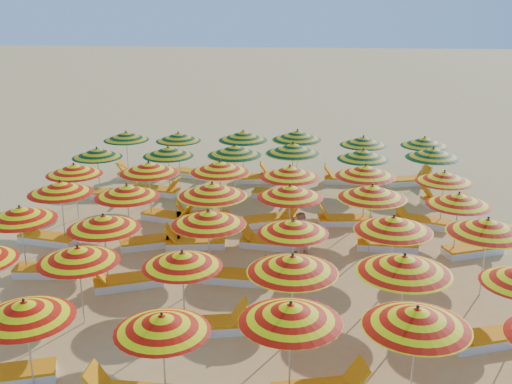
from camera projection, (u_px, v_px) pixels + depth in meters
ground at (255, 250)px, 18.36m from camera, size 120.00×120.00×0.00m
umbrella_1 at (24, 310)px, 11.57m from camera, size 1.96×1.96×1.91m
umbrella_2 at (162, 323)px, 11.25m from camera, size 2.07×2.07×1.83m
umbrella_3 at (291, 313)px, 11.32m from camera, size 1.94×1.94×1.99m
umbrella_4 at (417, 318)px, 11.08m from camera, size 2.41×2.41×2.04m
umbrella_7 at (78, 254)px, 13.94m from camera, size 2.37×2.37×1.91m
umbrella_8 at (182, 259)px, 13.80m from camera, size 2.21×2.21×1.86m
umbrella_9 at (293, 264)px, 13.20m from camera, size 2.36×2.36×2.03m
umbrella_10 at (404, 264)px, 13.06m from camera, size 2.40×2.40×2.09m
umbrella_12 at (20, 213)px, 16.28m from camera, size 2.19×2.19×1.95m
umbrella_13 at (103, 222)px, 15.79m from camera, size 1.97×1.97×1.92m
umbrella_14 at (208, 218)px, 15.87m from camera, size 2.39×2.39×2.00m
umbrella_15 at (293, 226)px, 15.63m from camera, size 1.91×1.91×1.87m
umbrella_16 at (394, 224)px, 15.41m from camera, size 1.92×1.92×2.03m
umbrella_17 at (488, 226)px, 15.20m from camera, size 2.41×2.41×2.05m
umbrella_18 at (60, 187)px, 18.25m from camera, size 2.10×2.10×1.99m
umbrella_19 at (127, 191)px, 18.02m from camera, size 1.91×1.91×1.96m
umbrella_20 at (212, 190)px, 17.80m from camera, size 2.09×2.09×2.08m
umbrella_21 at (290, 191)px, 17.93m from camera, size 2.36×2.36×1.98m
umbrella_22 at (372, 192)px, 17.68m from camera, size 2.26×2.26×2.06m
umbrella_23 at (459, 199)px, 17.53m from camera, size 1.79×1.79×1.89m
umbrella_24 at (74, 169)px, 20.30m from camera, size 2.12×2.12×1.90m
umbrella_25 at (149, 168)px, 20.14m from camera, size 1.99×1.99×2.00m
umbrella_26 at (220, 167)px, 20.16m from camera, size 2.45×2.45×2.03m
umbrella_27 at (290, 172)px, 19.83m from camera, size 2.20×2.20×1.97m
umbrella_28 at (365, 171)px, 19.82m from camera, size 2.49×2.49×2.00m
umbrella_29 at (444, 177)px, 19.65m from camera, size 2.10×2.10×1.86m
umbrella_30 at (97, 153)px, 22.42m from camera, size 2.21×2.21×1.86m
umbrella_31 at (168, 151)px, 22.44m from camera, size 2.34×2.34×1.90m
umbrella_32 at (235, 150)px, 22.08m from camera, size 2.32×2.32×2.04m
umbrella_33 at (293, 148)px, 22.24m from camera, size 2.53×2.53×2.07m
umbrella_34 at (363, 154)px, 22.01m from camera, size 1.94×1.94×1.91m
umbrella_35 at (433, 153)px, 21.81m from camera, size 2.39×2.39×2.02m
umbrella_36 at (126, 136)px, 24.85m from camera, size 2.29×2.29×1.86m
umbrella_37 at (178, 137)px, 24.73m from camera, size 2.25×2.25×1.86m
umbrella_38 at (243, 136)px, 24.31m from camera, size 2.37×2.37×2.01m
umbrella_39 at (297, 135)px, 24.13m from camera, size 2.21×2.21×2.07m
umbrella_40 at (363, 141)px, 24.01m from camera, size 1.99×1.99×1.88m
umbrella_41 at (425, 142)px, 23.90m from camera, size 2.22×2.22×1.88m
lounger_1 at (8, 375)px, 12.27m from camera, size 1.83×1.07×0.69m
lounger_4 at (210, 325)px, 14.05m from camera, size 1.81×0.89×0.69m
lounger_5 at (486, 339)px, 13.53m from camera, size 1.83×1.12×0.69m
lounger_6 at (50, 270)px, 16.76m from camera, size 1.76×0.68×0.69m
lounger_7 at (126, 281)px, 16.13m from camera, size 1.82×1.19×0.69m
lounger_8 at (233, 276)px, 16.41m from camera, size 1.78×0.73×0.69m
lounger_9 at (46, 238)px, 18.85m from camera, size 1.82×0.93×0.69m
lounger_10 at (152, 241)px, 18.60m from camera, size 1.82×1.18×0.69m
lounger_11 at (194, 242)px, 18.54m from camera, size 1.80×0.82×0.69m
lounger_12 at (269, 242)px, 18.55m from camera, size 1.80×0.82×0.69m
lounger_13 at (386, 244)px, 18.39m from camera, size 1.76×0.68×0.69m
lounger_14 at (474, 249)px, 18.07m from camera, size 1.82×1.19×0.69m
lounger_15 at (169, 217)px, 20.57m from camera, size 1.83×1.10×0.69m
lounger_16 at (202, 216)px, 20.60m from camera, size 1.82×0.95×0.69m
lounger_17 at (273, 219)px, 20.36m from camera, size 1.82×1.21×0.69m
lounger_18 at (344, 220)px, 20.30m from camera, size 1.78×0.75×0.69m
lounger_19 at (420, 221)px, 20.22m from camera, size 1.83×1.15×0.69m
lounger_20 at (116, 194)px, 22.81m from camera, size 1.76×0.67×0.69m
lounger_21 at (157, 190)px, 23.15m from camera, size 1.82×0.98×0.69m
lounger_22 at (278, 194)px, 22.75m from camera, size 1.81×0.92×0.69m
lounger_23 at (445, 200)px, 22.12m from camera, size 1.83×1.06×0.69m
lounger_24 at (139, 175)px, 25.04m from camera, size 1.75×0.63×0.69m
lounger_25 at (195, 173)px, 25.22m from camera, size 1.83×1.16×0.69m
lounger_26 at (256, 178)px, 24.58m from camera, size 1.79×0.79×0.69m
lounger_27 at (281, 176)px, 24.87m from camera, size 1.75×0.65×0.69m
lounger_28 at (346, 179)px, 24.46m from camera, size 1.76×0.68×0.69m
lounger_29 at (408, 181)px, 24.30m from camera, size 1.83×1.04×0.69m
beachgoer_a at (302, 241)px, 17.35m from camera, size 0.55×0.49×1.28m
beachgoer_b at (301, 235)px, 17.71m from camera, size 0.80×0.78×1.30m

